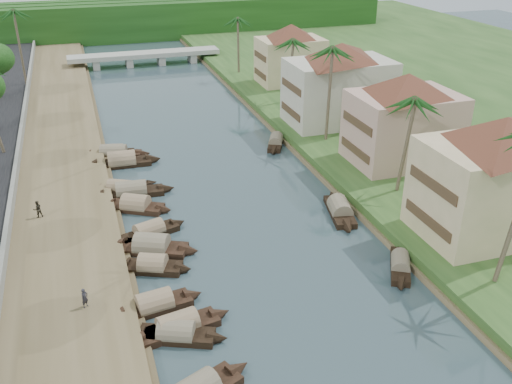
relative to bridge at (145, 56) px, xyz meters
name	(u,v)px	position (x,y,z in m)	size (l,w,h in m)	color
ground	(269,267)	(0.00, -72.00, -1.72)	(220.00, 220.00, 0.00)	#32454C
left_bank	(59,187)	(-16.00, -52.00, -1.32)	(10.00, 180.00, 0.80)	brown
right_bank	(365,147)	(19.00, -52.00, -1.12)	(16.00, 180.00, 1.20)	#25451B
retaining_wall	(14,184)	(-20.20, -52.00, -0.37)	(0.40, 180.00, 1.10)	slate
treeline	(127,20)	(0.00, 28.00, 2.28)	(120.00, 14.00, 8.00)	#173B10
bridge	(145,56)	(0.00, 0.00, 0.00)	(28.00, 4.00, 2.40)	#A3A298
building_near	(496,175)	(18.99, -74.00, 4.66)	(14.85, 14.85, 10.20)	beige
building_mid	(404,117)	(19.99, -58.00, 4.41)	(14.11, 14.11, 9.70)	tan
building_far	(339,83)	(18.99, -44.00, 4.66)	(15.59, 15.59, 10.20)	beige
building_distant	(290,53)	(19.99, -24.00, 4.16)	(12.62, 12.62, 9.20)	beige
sampan_2	(178,327)	(-8.50, -77.60, -1.31)	(8.14, 3.07, 2.12)	black
sampan_3	(176,334)	(-8.75, -78.32, -1.31)	(7.16, 4.18, 1.97)	black
sampan_4	(155,305)	(-9.65, -74.70, -1.31)	(7.64, 2.73, 2.14)	black
sampan_5	(153,266)	(-9.02, -69.63, -1.31)	(6.55, 4.01, 2.09)	black
sampan_6	(152,247)	(-8.67, -66.72, -1.30)	(8.33, 5.26, 2.45)	black
sampan_7	(149,232)	(-8.50, -64.08, -1.31)	(7.47, 3.85, 2.00)	black
sampan_8	(136,206)	(-9.02, -58.71, -1.30)	(7.34, 5.19, 2.29)	black
sampan_9	(131,192)	(-9.05, -55.40, -1.31)	(9.05, 2.27, 2.26)	black
sampan_10	(120,189)	(-10.08, -54.36, -1.31)	(6.75, 4.47, 1.94)	black
sampan_11	(122,162)	(-9.17, -47.30, -1.30)	(9.09, 2.45, 2.55)	black
sampan_12	(114,153)	(-9.81, -44.32, -1.31)	(8.86, 3.91, 2.10)	black
sampan_13	(114,152)	(-9.78, -43.83, -1.32)	(6.67, 2.85, 1.85)	black
sampan_14	(400,265)	(9.90, -75.51, -1.32)	(4.59, 6.84, 1.78)	black
sampan_15	(340,210)	(9.32, -65.51, -1.31)	(3.45, 8.62, 2.26)	black
sampan_16	(276,142)	(9.57, -46.65, -1.32)	(4.52, 7.59, 1.92)	black
canoe_1	(149,298)	(-9.91, -73.35, -1.62)	(4.28, 0.73, 0.69)	black
canoe_2	(131,187)	(-8.93, -53.49, -1.62)	(5.73, 1.64, 0.83)	black
palm_1	(409,102)	(16.00, -64.66, 8.45)	(3.20, 3.20, 10.72)	brown
palm_2	(331,51)	(15.00, -49.53, 10.09)	(3.20, 3.20, 12.44)	brown
palm_3	(289,42)	(16.00, -33.58, 7.98)	(3.20, 3.20, 10.24)	brown
palm_7	(238,20)	(14.00, -15.06, 8.22)	(3.20, 3.20, 10.49)	brown
palm_8	(14,13)	(-20.50, -12.58, 10.59)	(3.20, 3.20, 12.75)	brown
tree_6	(365,74)	(24.00, -41.28, 4.67)	(4.29, 4.29, 7.07)	#473629
person_near	(85,298)	(-14.34, -73.94, -0.17)	(0.55, 0.36, 1.50)	#28262E
person_far	(38,209)	(-17.78, -58.95, -0.11)	(0.79, 0.61, 1.62)	#2D291F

